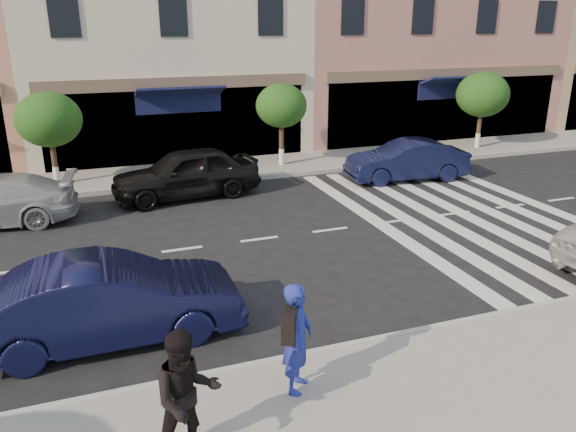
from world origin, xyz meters
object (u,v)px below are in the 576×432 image
object	(u,v)px
car_far_mid	(186,173)
car_near_mid	(110,301)
car_far_right	(407,161)
walker	(187,397)
photographer	(297,338)

from	to	relation	value
car_far_mid	car_near_mid	bearing A→B (deg)	-25.66
car_far_right	car_near_mid	bearing A→B (deg)	-47.98
walker	car_far_right	distance (m)	14.60
car_near_mid	car_far_mid	distance (m)	8.49
car_far_mid	car_far_right	xyz separation A→B (m)	(7.66, -0.61, -0.09)
photographer	car_far_mid	bearing A→B (deg)	31.56
car_far_mid	car_far_right	bearing A→B (deg)	78.84
walker	car_far_mid	bearing A→B (deg)	75.58
car_far_mid	car_far_right	size ratio (longest dim) A/B	1.09
car_far_right	walker	bearing A→B (deg)	-35.13
walker	car_far_right	size ratio (longest dim) A/B	0.42
photographer	walker	size ratio (longest dim) A/B	0.96
walker	car_far_mid	world-z (taller)	walker
car_near_mid	car_far_mid	bearing A→B (deg)	-18.92
car_near_mid	car_far_mid	world-z (taller)	car_far_mid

